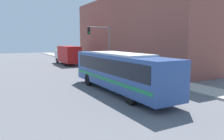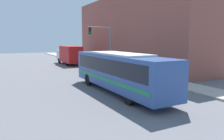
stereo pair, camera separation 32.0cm
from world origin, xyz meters
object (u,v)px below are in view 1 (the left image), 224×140
fire_hydrant (153,76)px  traffic_light_pole (102,40)px  city_bus (119,70)px  parking_meter (120,64)px  delivery_truck (67,55)px

fire_hydrant → traffic_light_pole: bearing=95.6°
city_bus → parking_meter: size_ratio=8.64×
fire_hydrant → parking_meter: size_ratio=0.57×
city_bus → delivery_truck: city_bus is taller
delivery_truck → parking_meter: delivery_truck is taller
delivery_truck → fire_hydrant: 18.59m
delivery_truck → fire_hydrant: size_ratio=10.38×
city_bus → traffic_light_pole: size_ratio=2.03×
city_bus → delivery_truck: 20.94m
parking_meter → fire_hydrant: bearing=-90.0°
city_bus → parking_meter: 10.44m
traffic_light_pole → city_bus: bearing=-110.4°
city_bus → parking_meter: bearing=58.8°
fire_hydrant → traffic_light_pole: traffic_light_pole is taller
city_bus → traffic_light_pole: bearing=69.5°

